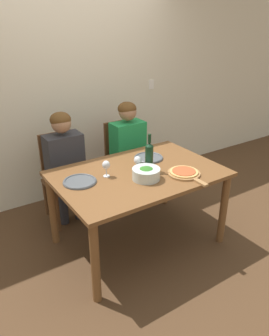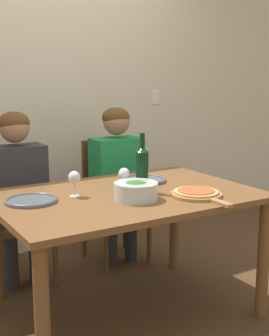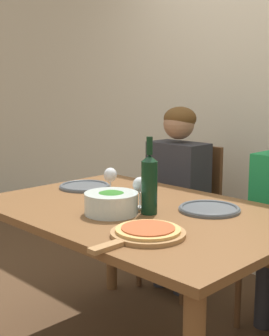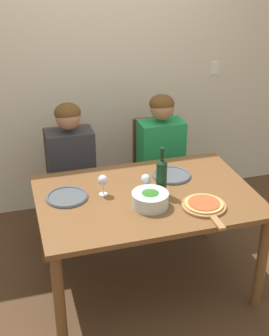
{
  "view_description": "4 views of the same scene",
  "coord_description": "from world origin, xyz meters",
  "px_view_note": "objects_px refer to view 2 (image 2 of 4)",
  "views": [
    {
      "loc": [
        -1.52,
        -2.24,
        2.06
      ],
      "look_at": [
        -0.06,
        -0.03,
        0.84
      ],
      "focal_mm": 35.0,
      "sensor_mm": 36.0,
      "label": 1
    },
    {
      "loc": [
        -1.34,
        -2.3,
        1.46
      ],
      "look_at": [
        0.12,
        0.09,
        0.9
      ],
      "focal_mm": 50.0,
      "sensor_mm": 36.0,
      "label": 2
    },
    {
      "loc": [
        1.52,
        -1.53,
        1.36
      ],
      "look_at": [
        -0.01,
        -0.01,
        0.97
      ],
      "focal_mm": 50.0,
      "sensor_mm": 36.0,
      "label": 3
    },
    {
      "loc": [
        -0.86,
        -2.69,
        2.39
      ],
      "look_at": [
        -0.04,
        0.16,
        0.91
      ],
      "focal_mm": 50.0,
      "sensor_mm": 36.0,
      "label": 4
    }
  ],
  "objects_px": {
    "pizza_on_board": "(197,194)",
    "chair_right": "(111,196)",
    "person_man": "(118,171)",
    "broccoli_bowl": "(136,191)",
    "wine_bottle": "(142,169)",
    "person_woman": "(18,183)",
    "dinner_plate_left": "(31,200)",
    "dinner_plate_right": "(144,180)",
    "wine_glass_left": "(74,179)",
    "chair_left": "(15,211)",
    "wine_glass_right": "(124,176)"
  },
  "relations": [
    {
      "from": "person_man",
      "to": "dinner_plate_right",
      "type": "relative_size",
      "value": 4.21
    },
    {
      "from": "wine_glass_left",
      "to": "broccoli_bowl",
      "type": "bearing_deg",
      "value": -41.31
    },
    {
      "from": "person_man",
      "to": "wine_glass_right",
      "type": "height_order",
      "value": "person_man"
    },
    {
      "from": "wine_glass_right",
      "to": "person_woman",
      "type": "bearing_deg",
      "value": 118.13
    },
    {
      "from": "wine_glass_left",
      "to": "chair_left",
      "type": "bearing_deg",
      "value": 98.33
    },
    {
      "from": "person_woman",
      "to": "broccoli_bowl",
      "type": "height_order",
      "value": "person_woman"
    },
    {
      "from": "wine_bottle",
      "to": "dinner_plate_left",
      "type": "height_order",
      "value": "wine_bottle"
    },
    {
      "from": "chair_right",
      "to": "person_woman",
      "type": "distance_m",
      "value": 0.82
    },
    {
      "from": "wine_bottle",
      "to": "person_man",
      "type": "bearing_deg",
      "value": 70.54
    },
    {
      "from": "person_man",
      "to": "broccoli_bowl",
      "type": "height_order",
      "value": "person_man"
    },
    {
      "from": "chair_right",
      "to": "person_man",
      "type": "relative_size",
      "value": 0.78
    },
    {
      "from": "wine_bottle",
      "to": "broccoli_bowl",
      "type": "relative_size",
      "value": 1.44
    },
    {
      "from": "wine_glass_left",
      "to": "person_woman",
      "type": "bearing_deg",
      "value": 99.71
    },
    {
      "from": "dinner_plate_left",
      "to": "dinner_plate_right",
      "type": "relative_size",
      "value": 1.0
    },
    {
      "from": "chair_left",
      "to": "wine_glass_right",
      "type": "distance_m",
      "value": 1.02
    },
    {
      "from": "person_man",
      "to": "broccoli_bowl",
      "type": "xyz_separation_m",
      "value": [
        -0.4,
        -0.91,
        0.09
      ]
    },
    {
      "from": "broccoli_bowl",
      "to": "pizza_on_board",
      "type": "height_order",
      "value": "broccoli_bowl"
    },
    {
      "from": "dinner_plate_left",
      "to": "pizza_on_board",
      "type": "xyz_separation_m",
      "value": [
        0.85,
        -0.38,
        0.01
      ]
    },
    {
      "from": "wine_glass_left",
      "to": "wine_glass_right",
      "type": "bearing_deg",
      "value": -13.67
    },
    {
      "from": "dinner_plate_left",
      "to": "person_man",
      "type": "bearing_deg",
      "value": 35.68
    },
    {
      "from": "pizza_on_board",
      "to": "wine_bottle",
      "type": "bearing_deg",
      "value": 131.66
    },
    {
      "from": "broccoli_bowl",
      "to": "wine_glass_left",
      "type": "bearing_deg",
      "value": 138.69
    },
    {
      "from": "chair_left",
      "to": "person_man",
      "type": "distance_m",
      "value": 0.82
    },
    {
      "from": "broccoli_bowl",
      "to": "wine_glass_left",
      "type": "distance_m",
      "value": 0.36
    },
    {
      "from": "dinner_plate_left",
      "to": "wine_glass_left",
      "type": "distance_m",
      "value": 0.27
    },
    {
      "from": "pizza_on_board",
      "to": "wine_glass_right",
      "type": "relative_size",
      "value": 2.89
    },
    {
      "from": "wine_bottle",
      "to": "broccoli_bowl",
      "type": "xyz_separation_m",
      "value": [
        -0.12,
        -0.12,
        -0.09
      ]
    },
    {
      "from": "dinner_plate_left",
      "to": "pizza_on_board",
      "type": "bearing_deg",
      "value": -23.89
    },
    {
      "from": "pizza_on_board",
      "to": "wine_glass_right",
      "type": "height_order",
      "value": "wine_glass_right"
    },
    {
      "from": "broccoli_bowl",
      "to": "chair_left",
      "type": "bearing_deg",
      "value": 110.4
    },
    {
      "from": "wine_glass_left",
      "to": "pizza_on_board",
      "type": "bearing_deg",
      "value": -30.38
    },
    {
      "from": "dinner_plate_left",
      "to": "wine_bottle",
      "type": "bearing_deg",
      "value": -11.81
    },
    {
      "from": "chair_left",
      "to": "broccoli_bowl",
      "type": "height_order",
      "value": "chair_left"
    },
    {
      "from": "chair_left",
      "to": "wine_glass_left",
      "type": "bearing_deg",
      "value": -81.67
    },
    {
      "from": "chair_right",
      "to": "person_woman",
      "type": "xyz_separation_m",
      "value": [
        -0.78,
        -0.12,
        0.23
      ]
    },
    {
      "from": "dinner_plate_right",
      "to": "wine_glass_right",
      "type": "bearing_deg",
      "value": -143.96
    },
    {
      "from": "pizza_on_board",
      "to": "wine_glass_left",
      "type": "distance_m",
      "value": 0.71
    },
    {
      "from": "dinner_plate_right",
      "to": "pizza_on_board",
      "type": "relative_size",
      "value": 0.66
    },
    {
      "from": "chair_left",
      "to": "wine_glass_left",
      "type": "distance_m",
      "value": 0.89
    },
    {
      "from": "wine_bottle",
      "to": "dinner_plate_right",
      "type": "distance_m",
      "value": 0.32
    },
    {
      "from": "person_woman",
      "to": "dinner_plate_right",
      "type": "relative_size",
      "value": 4.21
    },
    {
      "from": "chair_right",
      "to": "pizza_on_board",
      "type": "xyz_separation_m",
      "value": [
        -0.06,
        -1.15,
        0.28
      ]
    },
    {
      "from": "dinner_plate_left",
      "to": "chair_right",
      "type": "bearing_deg",
      "value": 40.17
    },
    {
      "from": "person_man",
      "to": "broccoli_bowl",
      "type": "distance_m",
      "value": 1.0
    },
    {
      "from": "wine_glass_left",
      "to": "wine_glass_right",
      "type": "distance_m",
      "value": 0.29
    },
    {
      "from": "wine_glass_right",
      "to": "broccoli_bowl",
      "type": "bearing_deg",
      "value": -96.14
    },
    {
      "from": "person_woman",
      "to": "dinner_plate_left",
      "type": "relative_size",
      "value": 4.21
    },
    {
      "from": "broccoli_bowl",
      "to": "dinner_plate_left",
      "type": "xyz_separation_m",
      "value": [
        -0.51,
        0.26,
        -0.04
      ]
    },
    {
      "from": "dinner_plate_right",
      "to": "broccoli_bowl",
      "type": "bearing_deg",
      "value": -128.44
    },
    {
      "from": "pizza_on_board",
      "to": "chair_right",
      "type": "bearing_deg",
      "value": 86.98
    }
  ]
}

